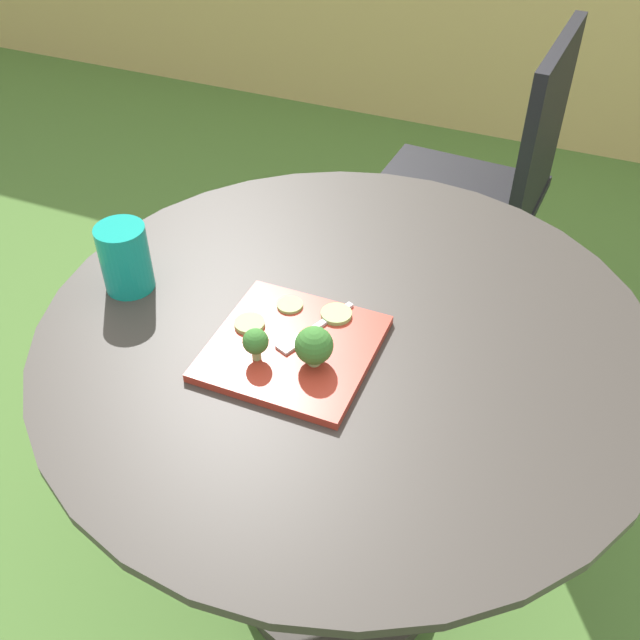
# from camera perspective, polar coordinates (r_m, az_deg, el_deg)

# --- Properties ---
(ground_plane) EXTENTS (12.00, 12.00, 0.00)m
(ground_plane) POSITION_cam_1_polar(r_m,az_deg,el_deg) (1.73, 1.45, -18.90)
(ground_plane) COLOR #4C7533
(patio_table) EXTENTS (0.98, 0.98, 0.73)m
(patio_table) POSITION_cam_1_polar(r_m,az_deg,el_deg) (1.32, 1.81, -8.25)
(patio_table) COLOR #38332D
(patio_table) RESTS_ON ground_plane
(patio_chair) EXTENTS (0.46, 0.46, 0.90)m
(patio_chair) POSITION_cam_1_polar(r_m,az_deg,el_deg) (1.98, 13.07, 10.74)
(patio_chair) COLOR black
(patio_chair) RESTS_ON ground_plane
(salad_plate) EXTENTS (0.24, 0.24, 0.01)m
(salad_plate) POSITION_cam_1_polar(r_m,az_deg,el_deg) (1.11, -2.13, -2.18)
(salad_plate) COLOR #AD3323
(salad_plate) RESTS_ON patio_table
(drinking_glass) EXTENTS (0.08, 0.08, 0.12)m
(drinking_glass) POSITION_cam_1_polar(r_m,az_deg,el_deg) (1.25, -14.90, 4.45)
(drinking_glass) COLOR #149989
(drinking_glass) RESTS_ON patio_table
(fork) EXTENTS (0.07, 0.15, 0.00)m
(fork) POSITION_cam_1_polar(r_m,az_deg,el_deg) (1.12, -0.79, -0.89)
(fork) COLOR silver
(fork) RESTS_ON salad_plate
(broccoli_floret_0) EXTENTS (0.06, 0.06, 0.06)m
(broccoli_floret_0) POSITION_cam_1_polar(r_m,az_deg,el_deg) (1.05, -0.47, -2.02)
(broccoli_floret_0) COLOR #99B770
(broccoli_floret_0) RESTS_ON salad_plate
(broccoli_floret_1) EXTENTS (0.04, 0.04, 0.05)m
(broccoli_floret_1) POSITION_cam_1_polar(r_m,az_deg,el_deg) (1.07, -5.04, -1.72)
(broccoli_floret_1) COLOR #99B770
(broccoli_floret_1) RESTS_ON salad_plate
(cucumber_slice_0) EXTENTS (0.05, 0.05, 0.01)m
(cucumber_slice_0) POSITION_cam_1_polar(r_m,az_deg,el_deg) (1.15, 1.28, 0.47)
(cucumber_slice_0) COLOR #8EB766
(cucumber_slice_0) RESTS_ON salad_plate
(cucumber_slice_1) EXTENTS (0.05, 0.05, 0.01)m
(cucumber_slice_1) POSITION_cam_1_polar(r_m,az_deg,el_deg) (1.14, -5.52, -0.28)
(cucumber_slice_1) COLOR #8EB766
(cucumber_slice_1) RESTS_ON salad_plate
(cucumber_slice_2) EXTENTS (0.04, 0.04, 0.01)m
(cucumber_slice_2) POSITION_cam_1_polar(r_m,az_deg,el_deg) (1.17, -2.45, 1.07)
(cucumber_slice_2) COLOR #8EB766
(cucumber_slice_2) RESTS_ON salad_plate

